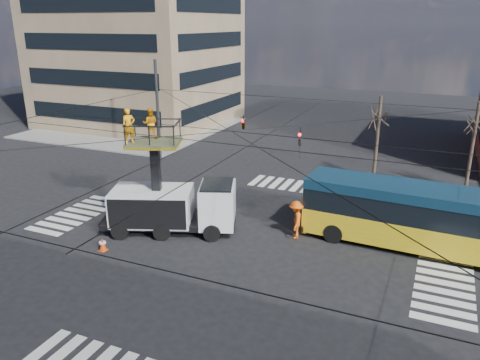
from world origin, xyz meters
name	(u,v)px	position (x,y,z in m)	size (l,w,h in m)	color
ground	(232,245)	(0.00, 0.00, 0.00)	(120.00, 120.00, 0.00)	black
sidewalk_nw	(135,127)	(-21.00, 21.00, 0.06)	(18.00, 18.00, 0.12)	slate
crosswalks	(232,245)	(0.00, 0.00, 0.01)	(22.40, 22.40, 0.02)	silver
overhead_network	(233,162)	(-0.07, 0.40, 4.29)	(24.24, 24.24, 8.00)	#2D2D30
tree_a	(379,116)	(5.00, 13.50, 4.63)	(2.00, 2.00, 6.00)	#382B21
tree_b	(476,123)	(11.00, 13.50, 4.63)	(2.00, 2.00, 6.00)	#382B21
utility_truck	(172,194)	(-3.59, 0.30, 2.13)	(7.36, 4.68, 6.76)	black
city_bus	(420,216)	(8.61, 3.37, 1.72)	(11.38, 3.10, 3.20)	gold
traffic_cone	(103,244)	(-5.57, -3.13, 0.33)	(0.36, 0.36, 0.67)	#D43C08
worker_ground	(151,216)	(-4.66, -0.16, 0.87)	(1.02, 0.43, 1.75)	#F8330F
flagger	(296,220)	(2.69, 2.15, 1.01)	(1.30, 0.75, 2.01)	#EF590F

